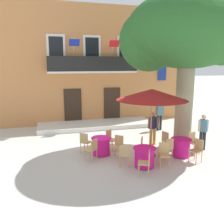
{
  "coord_description": "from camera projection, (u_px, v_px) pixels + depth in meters",
  "views": [
    {
      "loc": [
        -3.22,
        -10.38,
        3.83
      ],
      "look_at": [
        0.16,
        1.89,
        1.3
      ],
      "focal_mm": 38.69,
      "sensor_mm": 36.0,
      "label": 1
    }
  ],
  "objects": [
    {
      "name": "ground_plane",
      "position": [
        119.0,
        147.0,
        11.4
      ],
      "size": [
        120.0,
        120.0,
        0.0
      ],
      "primitive_type": "plane",
      "color": "beige"
    },
    {
      "name": "building_facade",
      "position": [
        87.0,
        65.0,
        17.2
      ],
      "size": [
        13.0,
        5.09,
        7.5
      ],
      "color": "#CC844C",
      "rests_on": "ground"
    },
    {
      "name": "entrance_step_platform",
      "position": [
        96.0,
        125.0,
        15.02
      ],
      "size": [
        7.06,
        2.13,
        0.25
      ],
      "primitive_type": "cube",
      "color": "silver",
      "rests_on": "ground"
    },
    {
      "name": "plane_tree",
      "position": [
        186.0,
        34.0,
        10.78
      ],
      "size": [
        5.76,
        5.06,
        6.99
      ],
      "color": "gray",
      "rests_on": "ground"
    },
    {
      "name": "cafe_table_near_tree",
      "position": [
        181.0,
        147.0,
        10.15
      ],
      "size": [
        0.86,
        0.86,
        0.76
      ],
      "color": "#DB1984",
      "rests_on": "ground"
    },
    {
      "name": "cafe_chair_near_tree_0",
      "position": [
        197.0,
        149.0,
        9.55
      ],
      "size": [
        0.5,
        0.5,
        0.91
      ],
      "color": "tan",
      "rests_on": "ground"
    },
    {
      "name": "cafe_chair_near_tree_1",
      "position": [
        193.0,
        141.0,
        10.51
      ],
      "size": [
        0.46,
        0.46,
        0.91
      ],
      "color": "tan",
      "rests_on": "ground"
    },
    {
      "name": "cafe_chair_near_tree_2",
      "position": [
        167.0,
        140.0,
        10.71
      ],
      "size": [
        0.5,
        0.5,
        0.91
      ],
      "color": "tan",
      "rests_on": "ground"
    },
    {
      "name": "cafe_chair_near_tree_3",
      "position": [
        168.0,
        147.0,
        9.75
      ],
      "size": [
        0.46,
        0.46,
        0.91
      ],
      "color": "tan",
      "rests_on": "ground"
    },
    {
      "name": "cafe_table_middle",
      "position": [
        101.0,
        146.0,
        10.32
      ],
      "size": [
        0.86,
        0.86,
        0.76
      ],
      "color": "#DB1984",
      "rests_on": "ground"
    },
    {
      "name": "cafe_chair_middle_0",
      "position": [
        85.0,
        141.0,
        10.52
      ],
      "size": [
        0.56,
        0.56,
        0.91
      ],
      "color": "tan",
      "rests_on": "ground"
    },
    {
      "name": "cafe_chair_middle_1",
      "position": [
        92.0,
        148.0,
        9.63
      ],
      "size": [
        0.57,
        0.57,
        0.91
      ],
      "color": "tan",
      "rests_on": "ground"
    },
    {
      "name": "cafe_chair_middle_2",
      "position": [
        118.0,
        145.0,
        10.05
      ],
      "size": [
        0.56,
        0.56,
        0.91
      ],
      "color": "tan",
      "rests_on": "ground"
    },
    {
      "name": "cafe_chair_middle_3",
      "position": [
        110.0,
        138.0,
        10.93
      ],
      "size": [
        0.56,
        0.56,
        0.91
      ],
      "color": "tan",
      "rests_on": "ground"
    },
    {
      "name": "cafe_table_front",
      "position": [
        144.0,
        157.0,
        9.09
      ],
      "size": [
        0.86,
        0.86,
        0.76
      ],
      "color": "#DB1984",
      "rests_on": "ground"
    },
    {
      "name": "cafe_chair_front_0",
      "position": [
        164.0,
        153.0,
        9.12
      ],
      "size": [
        0.5,
        0.5,
        0.91
      ],
      "color": "tan",
      "rests_on": "ground"
    },
    {
      "name": "cafe_chair_front_1",
      "position": [
        144.0,
        147.0,
        9.8
      ],
      "size": [
        0.54,
        0.54,
        0.91
      ],
      "color": "tan",
      "rests_on": "ground"
    },
    {
      "name": "cafe_chair_front_2",
      "position": [
        125.0,
        154.0,
        9.04
      ],
      "size": [
        0.51,
        0.51,
        0.91
      ],
      "color": "tan",
      "rests_on": "ground"
    },
    {
      "name": "cafe_chair_front_3",
      "position": [
        146.0,
        161.0,
        8.33
      ],
      "size": [
        0.53,
        0.53,
        0.91
      ],
      "color": "tan",
      "rests_on": "ground"
    },
    {
      "name": "cafe_umbrella",
      "position": [
        152.0,
        95.0,
        9.75
      ],
      "size": [
        2.9,
        2.9,
        2.85
      ],
      "color": "#997A56",
      "rests_on": "ground"
    },
    {
      "name": "pedestrian_near_entrance",
      "position": [
        160.0,
        114.0,
        14.11
      ],
      "size": [
        0.53,
        0.24,
        1.69
      ],
      "color": "#232328",
      "rests_on": "ground"
    },
    {
      "name": "pedestrian_mid_plaza",
      "position": [
        153.0,
        127.0,
        11.52
      ],
      "size": [
        0.53,
        0.36,
        1.6
      ],
      "color": "gold",
      "rests_on": "ground"
    },
    {
      "name": "pedestrian_by_tree",
      "position": [
        203.0,
        130.0,
        10.81
      ],
      "size": [
        0.53,
        0.39,
        1.65
      ],
      "color": "#232328",
      "rests_on": "ground"
    }
  ]
}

